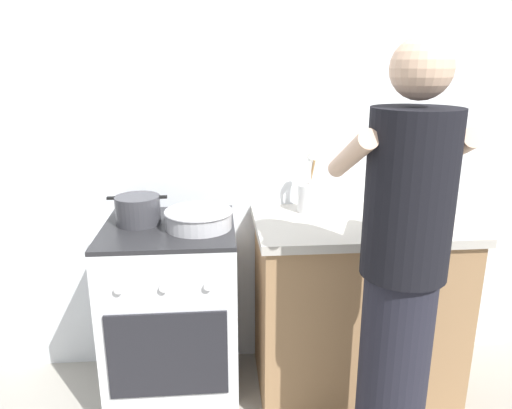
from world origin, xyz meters
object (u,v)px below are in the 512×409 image
(stove_range, at_px, (173,313))
(pot, at_px, (138,210))
(oil_bottle, at_px, (410,197))
(mixing_bowl, at_px, (199,218))
(utensil_crock, at_px, (308,195))
(person, at_px, (401,283))

(stove_range, xyz_separation_m, pot, (-0.14, 0.04, 0.52))
(pot, distance_m, oil_bottle, 1.27)
(pot, bearing_deg, mixing_bowl, -16.25)
(pot, distance_m, utensil_crock, 0.82)
(pot, relative_size, utensil_crock, 0.93)
(pot, height_order, person, person)
(stove_range, relative_size, utensil_crock, 3.09)
(mixing_bowl, xyz_separation_m, utensil_crock, (0.53, 0.20, 0.04))
(pot, xyz_separation_m, mixing_bowl, (0.28, -0.08, -0.02))
(oil_bottle, bearing_deg, mixing_bowl, -177.44)
(mixing_bowl, relative_size, person, 0.18)
(mixing_bowl, bearing_deg, pot, 163.75)
(mixing_bowl, relative_size, utensil_crock, 1.07)
(stove_range, height_order, oil_bottle, oil_bottle)
(person, bearing_deg, stove_range, 146.09)
(stove_range, relative_size, pot, 3.32)
(mixing_bowl, bearing_deg, stove_range, 164.70)
(utensil_crock, distance_m, oil_bottle, 0.48)
(pot, bearing_deg, stove_range, -17.20)
(utensil_crock, height_order, oil_bottle, utensil_crock)
(stove_range, xyz_separation_m, oil_bottle, (1.13, 0.01, 0.56))
(stove_range, distance_m, oil_bottle, 1.26)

